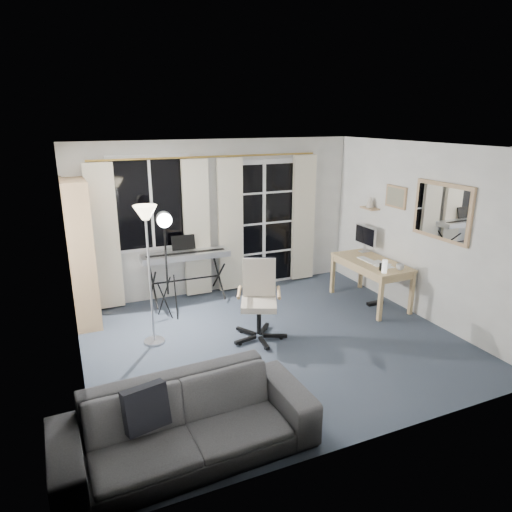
{
  "coord_description": "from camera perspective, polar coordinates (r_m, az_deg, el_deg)",
  "views": [
    {
      "loc": [
        -2.27,
        -4.68,
        2.71
      ],
      "look_at": [
        -0.08,
        0.35,
        1.04
      ],
      "focal_mm": 32.0,
      "sensor_mm": 36.0,
      "label": 1
    }
  ],
  "objects": [
    {
      "name": "mug",
      "position": [
        6.66,
        17.57,
        -1.24
      ],
      "size": [
        0.11,
        0.09,
        0.11
      ],
      "primitive_type": "imported",
      "rotation": [
        0.0,
        0.0,
        0.01
      ],
      "color": "silver",
      "rests_on": "desk"
    },
    {
      "name": "sofa",
      "position": [
        3.95,
        -8.75,
        -18.78
      ],
      "size": [
        2.13,
        0.69,
        0.82
      ],
      "rotation": [
        0.0,
        0.0,
        0.04
      ],
      "color": "#2F2F32",
      "rests_on": "floor"
    },
    {
      "name": "french_door",
      "position": [
        7.5,
        0.88,
        3.97
      ],
      "size": [
        1.32,
        0.09,
        2.11
      ],
      "color": "white",
      "rests_on": "floor"
    },
    {
      "name": "monitor",
      "position": [
        7.37,
        13.51,
        2.41
      ],
      "size": [
        0.16,
        0.48,
        0.42
      ],
      "rotation": [
        0.0,
        0.0,
        0.01
      ],
      "color": "silver",
      "rests_on": "desk"
    },
    {
      "name": "wall_mirror",
      "position": [
        6.34,
        22.23,
        5.17
      ],
      "size": [
        0.04,
        0.94,
        0.74
      ],
      "color": "tan",
      "rests_on": "floor"
    },
    {
      "name": "curtains",
      "position": [
        7.08,
        -5.38,
        3.7
      ],
      "size": [
        3.6,
        0.07,
        2.13
      ],
      "color": "gold",
      "rests_on": "floor"
    },
    {
      "name": "office_chair",
      "position": [
        5.78,
        0.39,
        -4.52
      ],
      "size": [
        0.7,
        0.71,
        1.01
      ],
      "rotation": [
        0.0,
        0.0,
        -0.43
      ],
      "color": "black",
      "rests_on": "floor"
    },
    {
      "name": "framed_print",
      "position": [
        6.98,
        17.1,
        7.07
      ],
      "size": [
        0.03,
        0.42,
        0.32
      ],
      "color": "tan",
      "rests_on": "floor"
    },
    {
      "name": "torchiere_lamp",
      "position": [
        5.48,
        -13.5,
        2.67
      ],
      "size": [
        0.29,
        0.29,
        1.74
      ],
      "rotation": [
        0.0,
        0.0,
        0.04
      ],
      "color": "#B2B2B7",
      "rests_on": "floor"
    },
    {
      "name": "floor",
      "position": [
        5.87,
        2.11,
        -10.66
      ],
      "size": [
        4.5,
        4.0,
        0.02
      ],
      "primitive_type": "cube",
      "color": "#343C4C",
      "rests_on": "ground"
    },
    {
      "name": "wall_shelf",
      "position": [
        7.36,
        14.05,
        6.26
      ],
      "size": [
        0.16,
        0.3,
        0.18
      ],
      "color": "tan",
      "rests_on": "floor"
    },
    {
      "name": "keyboard_piano",
      "position": [
        6.87,
        -8.8,
        -0.04
      ],
      "size": [
        1.33,
        0.67,
        0.95
      ],
      "rotation": [
        0.0,
        0.0,
        -0.03
      ],
      "color": "black",
      "rests_on": "floor"
    },
    {
      "name": "desk",
      "position": [
        7.0,
        14.21,
        -1.25
      ],
      "size": [
        0.64,
        1.25,
        0.67
      ],
      "rotation": [
        0.0,
        0.0,
        0.01
      ],
      "color": "tan",
      "rests_on": "floor"
    },
    {
      "name": "bookshelf",
      "position": [
        6.53,
        -21.32,
        -0.05
      ],
      "size": [
        0.31,
        0.91,
        1.96
      ],
      "rotation": [
        0.0,
        0.0,
        -0.0
      ],
      "color": "tan",
      "rests_on": "floor"
    },
    {
      "name": "studio_light",
      "position": [
        6.17,
        -11.34,
        2.94
      ],
      "size": [
        0.3,
        0.31,
        1.56
      ],
      "rotation": [
        0.0,
        0.0,
        -0.11
      ],
      "color": "black",
      "rests_on": "floor"
    },
    {
      "name": "desk_clutter",
      "position": [
        6.83,
        14.89,
        -2.31
      ],
      "size": [
        0.39,
        0.76,
        0.84
      ],
      "rotation": [
        0.0,
        0.0,
        0.01
      ],
      "color": "white",
      "rests_on": "desk"
    },
    {
      "name": "window",
      "position": [
        6.87,
        -13.0,
        6.39
      ],
      "size": [
        1.2,
        0.08,
        1.4
      ],
      "color": "white",
      "rests_on": "floor"
    }
  ]
}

